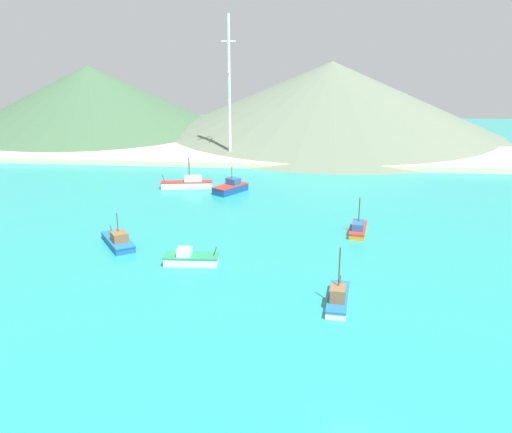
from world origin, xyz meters
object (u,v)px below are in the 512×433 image
object	(u,v)px
fishing_boat_5	(338,298)
fishing_boat_7	(190,258)
fishing_boat_3	(118,241)
fishing_boat_1	(358,229)
radio_tower	(229,88)
fishing_boat_0	(231,188)
fishing_boat_2	(188,184)

from	to	relation	value
fishing_boat_5	fishing_boat_7	distance (m)	20.83
fishing_boat_3	fishing_boat_7	world-z (taller)	fishing_boat_3
fishing_boat_3	fishing_boat_1	bearing A→B (deg)	14.14
fishing_boat_5	radio_tower	distance (m)	77.64
fishing_boat_0	fishing_boat_7	world-z (taller)	fishing_boat_0
radio_tower	fishing_boat_5	bearing A→B (deg)	-73.01
fishing_boat_3	fishing_boat_2	bearing A→B (deg)	84.44
fishing_boat_0	fishing_boat_3	distance (m)	31.54
fishing_boat_7	fishing_boat_1	bearing A→B (deg)	31.81
fishing_boat_5	fishing_boat_3	bearing A→B (deg)	153.09
fishing_boat_1	fishing_boat_0	bearing A→B (deg)	136.63
fishing_boat_0	fishing_boat_2	xyz separation A→B (m)	(-8.64, 2.18, -0.02)
fishing_boat_2	radio_tower	world-z (taller)	radio_tower
fishing_boat_3	radio_tower	bearing A→B (deg)	82.53
fishing_boat_0	fishing_boat_1	bearing A→B (deg)	-43.37
fishing_boat_1	fishing_boat_3	bearing A→B (deg)	-165.86
fishing_boat_2	fishing_boat_7	bearing A→B (deg)	-77.31
fishing_boat_5	fishing_boat_7	size ratio (longest dim) A/B	1.16
fishing_boat_0	fishing_boat_2	size ratio (longest dim) A/B	0.74
fishing_boat_1	radio_tower	bearing A→B (deg)	118.05
fishing_boat_2	radio_tower	xyz separation A→B (m)	(4.49, 26.12, 15.72)
fishing_boat_1	fishing_boat_2	size ratio (longest dim) A/B	0.71
fishing_boat_0	fishing_boat_2	distance (m)	8.91
fishing_boat_0	fishing_boat_1	xyz separation A→B (m)	(22.02, -20.80, -0.17)
fishing_boat_2	fishing_boat_3	xyz separation A→B (m)	(-3.06, -31.47, -0.14)
fishing_boat_2	fishing_boat_5	bearing A→B (deg)	-60.17
fishing_boat_0	radio_tower	xyz separation A→B (m)	(-4.14, 28.29, 15.70)
fishing_boat_3	radio_tower	size ratio (longest dim) A/B	0.25
fishing_boat_0	fishing_boat_1	distance (m)	30.29
fishing_boat_1	fishing_boat_7	world-z (taller)	fishing_boat_1
fishing_boat_7	radio_tower	world-z (taller)	radio_tower
fishing_boat_1	fishing_boat_5	size ratio (longest dim) A/B	0.87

